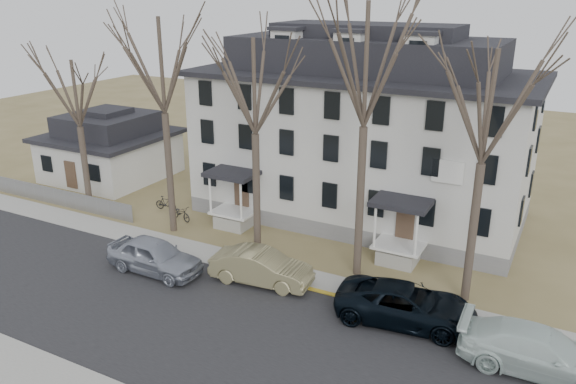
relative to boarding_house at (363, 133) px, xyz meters
The scene contains 18 objects.
ground 18.85m from the boarding_house, 83.64° to the right, with size 120.00×120.00×0.00m, color olive.
main_road 16.96m from the boarding_house, 82.85° to the right, with size 120.00×10.00×0.04m, color #27272A.
far_sidewalk 11.49m from the boarding_house, 78.64° to the right, with size 120.00×2.00×0.08m, color #A09F97.
yellow_curb 13.99m from the boarding_house, 57.18° to the right, with size 14.00×0.25×0.06m, color gold.
boarding_house is the anchor object (origin of this frame).
small_house 20.34m from the boarding_house, behind, with size 8.70×8.70×5.00m.
fence 21.48m from the boarding_house, 156.01° to the right, with size 14.00×0.06×1.20m, color gray.
tree_far_left 13.12m from the boarding_house, 137.82° to the right, with size 8.40×8.40×13.72m.
tree_mid_left 9.66m from the boarding_house, 110.20° to the right, with size 7.80×7.80×12.74m.
tree_center 10.39m from the boarding_house, 69.80° to the right, with size 9.00×9.00×14.70m.
tree_mid_right 12.51m from the boarding_house, 43.81° to the right, with size 7.80×7.80×12.74m.
tree_bungalow 18.17m from the boarding_house, 152.99° to the right, with size 6.60×6.60×10.78m.
car_silver 15.08m from the boarding_house, 116.35° to the right, with size 2.12×5.27×1.80m, color #9AA1B0.
car_tan 12.24m from the boarding_house, 94.49° to the right, with size 1.80×5.15×1.70m, color #888058.
car_navy 13.91m from the boarding_house, 60.20° to the right, with size 2.83×6.14×1.71m, color black.
car_white 17.84m from the boarding_house, 45.78° to the right, with size 2.43×5.98×1.74m, color silver.
bicycle_left 12.66m from the boarding_house, 145.01° to the right, with size 0.63×1.79×0.94m, color black.
bicycle_right 13.79m from the boarding_house, 153.34° to the right, with size 0.45×1.59×0.95m, color black.
Camera 1 is at (9.96, -14.92, 13.93)m, focal length 35.00 mm.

